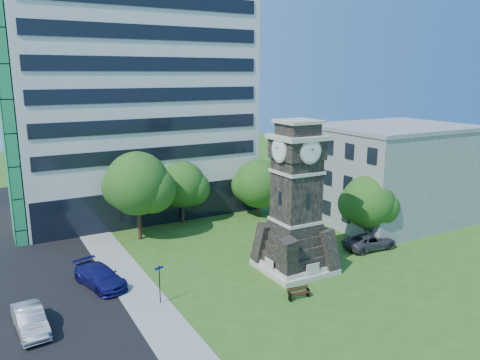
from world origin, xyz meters
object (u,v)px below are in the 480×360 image
car_east_lot (370,241)px  street_sign (159,280)px  park_bench (298,292)px  car_street_mid (30,320)px  car_street_north (100,276)px  clock_tower (296,207)px

car_east_lot → street_sign: bearing=95.8°
park_bench → street_sign: street_sign is taller
car_east_lot → street_sign: size_ratio=1.77×
car_street_mid → car_east_lot: size_ratio=0.91×
car_street_north → car_east_lot: car_street_north is taller
car_east_lot → park_bench: bearing=116.3°
clock_tower → park_bench: size_ratio=7.37×
car_east_lot → street_sign: street_sign is taller
car_east_lot → park_bench: car_east_lot is taller
clock_tower → street_sign: bearing=-178.1°
car_east_lot → street_sign: (-20.35, -0.74, 1.07)m
clock_tower → car_east_lot: bearing=2.3°
park_bench → street_sign: (-8.90, 4.01, 1.32)m
car_street_mid → street_sign: street_sign is taller
car_street_north → street_sign: bearing=-73.9°
car_street_north → car_street_mid: bearing=-155.9°
car_street_north → park_bench: 14.86m
car_east_lot → street_sign: 20.39m
car_street_mid → street_sign: (8.26, -0.49, 1.02)m
car_street_mid → clock_tower: bearing=-5.4°
park_bench → car_street_north: bearing=151.3°
car_street_mid → street_sign: size_ratio=1.62×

